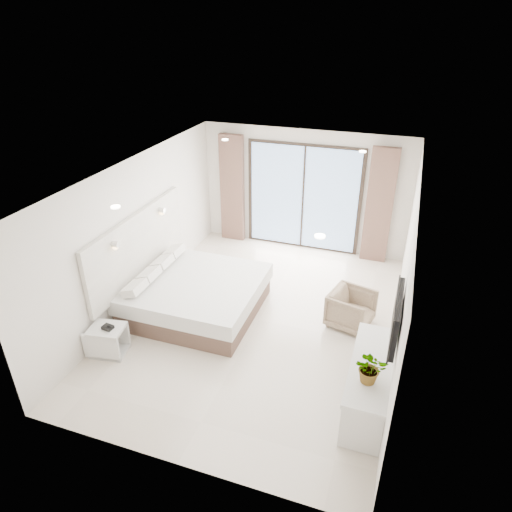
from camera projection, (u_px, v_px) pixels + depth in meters
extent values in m
plane|color=beige|center=(259.00, 320.00, 8.11)|extent=(6.20, 6.20, 0.00)
cube|color=silver|center=(304.00, 191.00, 10.05)|extent=(4.60, 0.02, 2.70)
cube|color=silver|center=(167.00, 381.00, 4.88)|extent=(4.60, 0.02, 2.70)
cube|color=silver|center=(137.00, 233.00, 8.12)|extent=(0.02, 6.20, 2.70)
cube|color=silver|center=(405.00, 276.00, 6.81)|extent=(0.02, 6.20, 2.70)
cube|color=white|center=(259.00, 173.00, 6.83)|extent=(4.60, 6.20, 0.02)
cube|color=silver|center=(139.00, 246.00, 8.14)|extent=(0.08, 3.00, 1.20)
cube|color=black|center=(397.00, 318.00, 5.55)|extent=(0.06, 1.00, 0.58)
cube|color=black|center=(394.00, 317.00, 5.56)|extent=(0.02, 1.04, 0.62)
cube|color=black|center=(303.00, 198.00, 10.10)|extent=(2.56, 0.04, 2.42)
cube|color=#84A6D3|center=(303.00, 198.00, 10.07)|extent=(2.40, 0.01, 2.30)
cube|color=brown|center=(232.00, 189.00, 10.45)|extent=(0.55, 0.14, 2.50)
cube|color=brown|center=(379.00, 207.00, 9.51)|extent=(0.55, 0.14, 2.50)
cylinder|color=white|center=(116.00, 207.00, 5.71)|extent=(0.12, 0.12, 0.02)
cylinder|color=white|center=(320.00, 236.00, 4.97)|extent=(0.12, 0.12, 0.02)
cylinder|color=white|center=(225.00, 140.00, 8.71)|extent=(0.12, 0.12, 0.02)
cylinder|color=white|center=(363.00, 152.00, 7.96)|extent=(0.12, 0.12, 0.02)
cube|color=brown|center=(197.00, 302.00, 8.30)|extent=(2.15, 2.05, 0.34)
cube|color=white|center=(196.00, 288.00, 8.15)|extent=(2.24, 2.13, 0.28)
cube|color=white|center=(135.00, 290.00, 7.69)|extent=(0.28, 0.43, 0.14)
cube|color=white|center=(149.00, 277.00, 8.07)|extent=(0.28, 0.43, 0.14)
cube|color=white|center=(162.00, 264.00, 8.47)|extent=(0.28, 0.43, 0.14)
cube|color=white|center=(174.00, 253.00, 8.85)|extent=(0.28, 0.43, 0.14)
cube|color=silver|center=(106.00, 329.00, 7.12)|extent=(0.60, 0.52, 0.05)
cube|color=silver|center=(111.00, 351.00, 7.32)|extent=(0.60, 0.52, 0.05)
cube|color=silver|center=(101.00, 348.00, 7.06)|extent=(0.53, 0.13, 0.44)
cube|color=silver|center=(116.00, 333.00, 7.38)|extent=(0.53, 0.13, 0.44)
cube|color=black|center=(108.00, 327.00, 7.07)|extent=(0.18, 0.15, 0.05)
cube|color=silver|center=(372.00, 365.00, 5.99)|extent=(0.53, 1.71, 0.06)
cube|color=silver|center=(361.00, 430.00, 5.53)|extent=(0.51, 0.06, 0.71)
cube|color=silver|center=(374.00, 352.00, 6.81)|extent=(0.51, 0.06, 0.71)
imported|color=#33662D|center=(370.00, 371.00, 5.61)|extent=(0.46, 0.49, 0.34)
imported|color=#968762|center=(351.00, 307.00, 7.82)|extent=(0.80, 0.83, 0.72)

